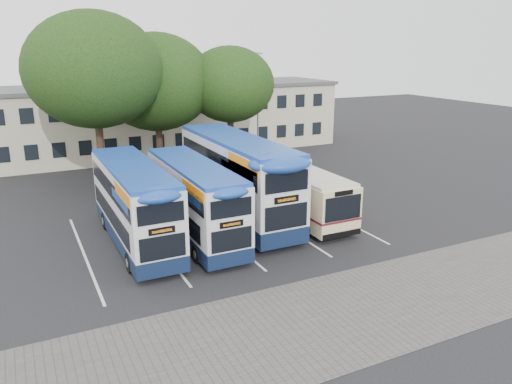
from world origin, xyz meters
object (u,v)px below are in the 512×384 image
(tree_left, at_px, (94,70))
(bus_dd_mid, at_px, (194,197))
(tree_mid, at_px, (156,82))
(tree_right, at_px, (230,85))
(bus_dd_left, at_px, (134,201))
(bus_dd_right, at_px, (237,175))
(lamp_post, at_px, (258,101))
(bus_single, at_px, (293,188))

(tree_left, xyz_separation_m, bus_dd_mid, (2.70, -11.26, -5.90))
(tree_mid, bearing_deg, tree_right, -16.89)
(tree_left, height_order, bus_dd_left, tree_left)
(tree_left, height_order, tree_mid, tree_left)
(tree_mid, xyz_separation_m, bus_dd_mid, (-2.16, -14.13, -4.79))
(tree_left, height_order, bus_dd_right, tree_left)
(bus_dd_right, bearing_deg, lamp_post, 59.18)
(lamp_post, height_order, bus_dd_right, lamp_post)
(lamp_post, relative_size, bus_single, 0.93)
(bus_dd_left, relative_size, bus_dd_right, 0.87)
(lamp_post, xyz_separation_m, tree_right, (-3.71, -2.63, 1.64))
(tree_mid, xyz_separation_m, bus_dd_left, (-5.11, -13.61, -4.72))
(bus_dd_mid, distance_m, bus_single, 6.50)
(bus_dd_mid, bearing_deg, tree_right, 59.20)
(tree_mid, relative_size, bus_single, 1.09)
(lamp_post, distance_m, tree_left, 14.71)
(bus_dd_right, bearing_deg, bus_dd_mid, -151.34)
(tree_left, bearing_deg, bus_single, -48.58)
(bus_dd_right, bearing_deg, tree_right, 68.26)
(tree_right, relative_size, bus_dd_mid, 1.01)
(tree_left, relative_size, bus_single, 1.22)
(tree_mid, height_order, bus_single, tree_mid)
(bus_dd_right, bearing_deg, bus_dd_left, -168.80)
(tree_right, bearing_deg, bus_dd_left, -130.94)
(tree_left, bearing_deg, bus_dd_right, -58.44)
(lamp_post, distance_m, tree_mid, 9.26)
(tree_right, relative_size, bus_dd_left, 0.98)
(tree_left, relative_size, bus_dd_left, 1.21)
(tree_left, relative_size, tree_right, 1.23)
(tree_left, bearing_deg, bus_dd_mid, -76.53)
(bus_single, bearing_deg, lamp_post, 71.50)
(tree_left, distance_m, bus_dd_mid, 13.00)
(lamp_post, bearing_deg, bus_dd_left, -133.97)
(tree_right, bearing_deg, tree_left, -172.96)
(tree_right, xyz_separation_m, bus_dd_left, (-10.41, -12.00, -4.48))
(tree_left, distance_m, tree_mid, 5.74)
(lamp_post, xyz_separation_m, tree_mid, (-9.01, -1.02, 1.89))
(lamp_post, bearing_deg, bus_dd_right, -120.82)
(bus_dd_left, height_order, bus_dd_mid, bus_dd_left)
(lamp_post, height_order, bus_dd_mid, lamp_post)
(tree_left, relative_size, bus_dd_right, 1.05)
(tree_left, xyz_separation_m, tree_mid, (4.85, 2.87, -1.11))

